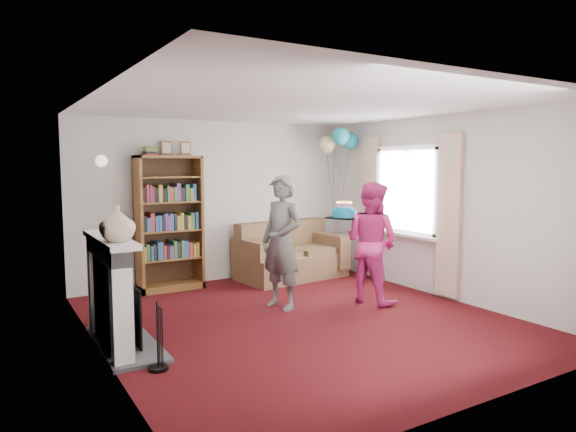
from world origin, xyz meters
TOP-DOWN VIEW (x-y plane):
  - ground at (0.00, 0.00)m, footprint 5.00×5.00m
  - wall_back at (0.00, 2.51)m, footprint 4.50×0.02m
  - wall_left at (-2.26, 0.00)m, footprint 0.02×5.00m
  - wall_right at (2.26, 0.00)m, footprint 0.02×5.00m
  - ceiling at (0.00, 0.00)m, footprint 4.50×5.00m
  - fireplace at (-2.09, 0.19)m, footprint 0.55×1.80m
  - window_bay at (2.21, 0.60)m, footprint 0.14×2.02m
  - wall_sconce at (-1.75, 2.36)m, footprint 0.16×0.23m
  - bookcase at (-0.86, 2.30)m, footprint 0.93×0.42m
  - sofa at (1.08, 2.07)m, footprint 1.70×0.90m
  - wicker_basket at (-1.90, 0.68)m, footprint 0.38×0.38m
  - person_striped at (0.06, 0.58)m, footprint 0.56×0.71m
  - person_magenta at (1.23, 0.23)m, footprint 0.79×0.91m
  - birthday_cake at (0.94, 0.45)m, footprint 0.38×0.38m
  - balloons at (1.90, 1.86)m, footprint 0.62×0.67m
  - mantel_vase at (-2.12, -0.15)m, footprint 0.40×0.40m

SIDE VIEW (x-z plane):
  - ground at x=0.00m, z-range 0.00..0.00m
  - wicker_basket at x=-1.90m, z-range -0.02..0.33m
  - sofa at x=1.08m, z-range -0.11..0.79m
  - fireplace at x=-2.09m, z-range -0.05..1.07m
  - person_magenta at x=1.23m, z-range 0.00..1.60m
  - person_striped at x=0.06m, z-range 0.00..1.70m
  - bookcase at x=-0.86m, z-range -0.13..2.04m
  - birthday_cake at x=0.94m, z-range 1.07..1.30m
  - window_bay at x=2.21m, z-range 0.10..2.30m
  - wall_back at x=0.00m, z-range 0.00..2.50m
  - wall_left at x=-2.26m, z-range 0.00..2.50m
  - wall_right at x=2.26m, z-range 0.00..2.50m
  - mantel_vase at x=-2.12m, z-range 1.12..1.46m
  - wall_sconce at x=-1.75m, z-range 1.80..1.96m
  - balloons at x=1.90m, z-range 1.34..3.10m
  - ceiling at x=0.00m, z-range 2.50..2.51m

